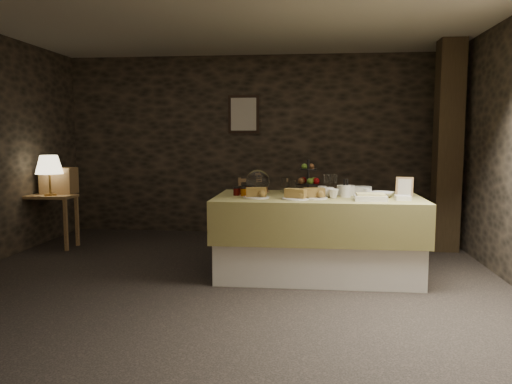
# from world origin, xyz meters

# --- Properties ---
(ground_plane) EXTENTS (5.50, 5.00, 0.01)m
(ground_plane) POSITION_xyz_m (0.00, 0.00, 0.00)
(ground_plane) COLOR black
(ground_plane) RESTS_ON ground
(room_shell) EXTENTS (5.52, 5.02, 2.60)m
(room_shell) POSITION_xyz_m (0.00, 0.00, 1.56)
(room_shell) COLOR black
(room_shell) RESTS_ON ground
(buffet_table) EXTENTS (2.07, 1.10, 0.82)m
(buffet_table) POSITION_xyz_m (0.89, 0.27, 0.47)
(buffet_table) COLOR silver
(buffet_table) RESTS_ON ground_plane
(console_table) EXTENTS (0.64, 0.37, 0.68)m
(console_table) POSITION_xyz_m (-2.50, 1.19, 0.55)
(console_table) COLOR brown
(console_table) RESTS_ON ground_plane
(table_lamp) EXTENTS (0.34, 0.34, 0.51)m
(table_lamp) POSITION_xyz_m (-2.45, 1.14, 1.07)
(table_lamp) COLOR #BA8738
(table_lamp) RESTS_ON console_table
(wine_rack) EXTENTS (0.42, 0.26, 0.34)m
(wine_rack) POSITION_xyz_m (-2.45, 1.37, 0.85)
(wine_rack) COLOR brown
(wine_rack) RESTS_ON console_table
(chair) EXTENTS (0.52, 0.51, 0.67)m
(chair) POSITION_xyz_m (0.07, 2.01, 0.38)
(chair) COLOR brown
(chair) RESTS_ON ground_plane
(timber_column) EXTENTS (0.30, 0.30, 2.60)m
(timber_column) POSITION_xyz_m (2.51, 1.59, 1.30)
(timber_column) COLOR black
(timber_column) RESTS_ON ground_plane
(framed_picture) EXTENTS (0.45, 0.04, 0.55)m
(framed_picture) POSITION_xyz_m (-0.15, 2.47, 1.75)
(framed_picture) COLOR black
(framed_picture) RESTS_ON room_shell
(plate_stack_a) EXTENTS (0.19, 0.19, 0.10)m
(plate_stack_a) POSITION_xyz_m (1.19, 0.41, 0.87)
(plate_stack_a) COLOR white
(plate_stack_a) RESTS_ON buffet_table
(plate_stack_b) EXTENTS (0.20, 0.20, 0.08)m
(plate_stack_b) POSITION_xyz_m (1.36, 0.47, 0.86)
(plate_stack_b) COLOR white
(plate_stack_b) RESTS_ON buffet_table
(cutlery_holder) EXTENTS (0.10, 0.10, 0.12)m
(cutlery_holder) POSITION_xyz_m (1.17, 0.22, 0.88)
(cutlery_holder) COLOR white
(cutlery_holder) RESTS_ON buffet_table
(cup_a) EXTENTS (0.16, 0.16, 0.10)m
(cup_a) POSITION_xyz_m (1.00, 0.20, 0.87)
(cup_a) COLOR white
(cup_a) RESTS_ON buffet_table
(cup_b) EXTENTS (0.12, 0.12, 0.09)m
(cup_b) POSITION_xyz_m (1.04, 0.11, 0.87)
(cup_b) COLOR white
(cup_b) RESTS_ON buffet_table
(mug_c) EXTENTS (0.09, 0.09, 0.09)m
(mug_c) POSITION_xyz_m (0.94, 0.37, 0.87)
(mug_c) COLOR white
(mug_c) RESTS_ON buffet_table
(mug_d) EXTENTS (0.08, 0.08, 0.09)m
(mug_d) POSITION_xyz_m (1.38, 0.20, 0.87)
(mug_d) COLOR white
(mug_d) RESTS_ON buffet_table
(bowl) EXTENTS (0.29, 0.29, 0.06)m
(bowl) POSITION_xyz_m (1.53, 0.25, 0.85)
(bowl) COLOR white
(bowl) RESTS_ON buffet_table
(cake_dome) EXTENTS (0.26, 0.26, 0.26)m
(cake_dome) POSITION_xyz_m (0.25, 0.56, 0.93)
(cake_dome) COLOR brown
(cake_dome) RESTS_ON buffet_table
(fruit_stand) EXTENTS (0.25, 0.25, 0.36)m
(fruit_stand) POSITION_xyz_m (0.80, 0.57, 0.96)
(fruit_stand) COLOR black
(fruit_stand) RESTS_ON buffet_table
(bread_platter_left) EXTENTS (0.26, 0.26, 0.11)m
(bread_platter_left) POSITION_xyz_m (0.28, 0.05, 0.86)
(bread_platter_left) COLOR white
(bread_platter_left) RESTS_ON buffet_table
(bread_platter_center) EXTENTS (0.26, 0.26, 0.11)m
(bread_platter_center) POSITION_xyz_m (0.67, -0.02, 0.86)
(bread_platter_center) COLOR white
(bread_platter_center) RESTS_ON buffet_table
(bread_platter_right) EXTENTS (0.26, 0.26, 0.11)m
(bread_platter_right) POSITION_xyz_m (0.86, 0.06, 0.86)
(bread_platter_right) COLOR white
(bread_platter_right) RESTS_ON buffet_table
(jam_jars) EXTENTS (0.18, 0.32, 0.07)m
(jam_jars) POSITION_xyz_m (0.12, 0.34, 0.86)
(jam_jars) COLOR #500C09
(jam_jars) RESTS_ON buffet_table
(tart_dish) EXTENTS (0.30, 0.22, 0.07)m
(tart_dish) POSITION_xyz_m (1.38, -0.03, 0.85)
(tart_dish) COLOR white
(tart_dish) RESTS_ON buffet_table
(square_dish) EXTENTS (0.14, 0.14, 0.04)m
(square_dish) POSITION_xyz_m (1.70, 0.04, 0.84)
(square_dish) COLOR white
(square_dish) RESTS_ON buffet_table
(menu_frame) EXTENTS (0.18, 0.11, 0.22)m
(menu_frame) POSITION_xyz_m (1.76, 0.32, 0.91)
(menu_frame) COLOR brown
(menu_frame) RESTS_ON buffet_table
(storage_jar_a) EXTENTS (0.10, 0.10, 0.16)m
(storage_jar_a) POSITION_xyz_m (0.55, 0.61, 0.90)
(storage_jar_a) COLOR white
(storage_jar_a) RESTS_ON buffet_table
(storage_jar_b) EXTENTS (0.09, 0.09, 0.14)m
(storage_jar_b) POSITION_xyz_m (0.63, 0.56, 0.89)
(storage_jar_b) COLOR white
(storage_jar_b) RESTS_ON buffet_table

